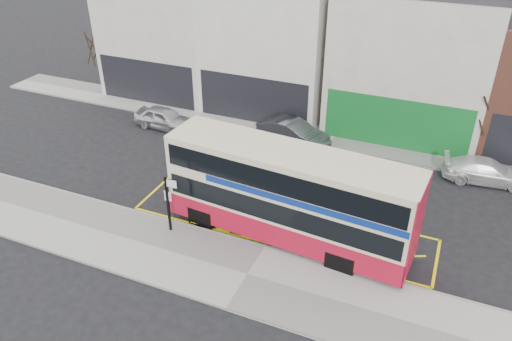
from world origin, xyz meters
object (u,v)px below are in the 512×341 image
at_px(car_grey, 293,132).
at_px(car_silver, 165,118).
at_px(double_decker_bus, 289,195).
at_px(bus_stop_post, 169,199).
at_px(car_white, 486,171).
at_px(street_tree_left, 97,40).
at_px(street_tree_right, 487,100).

bearing_deg(car_grey, car_silver, 110.37).
bearing_deg(double_decker_bus, bus_stop_post, -155.95).
bearing_deg(double_decker_bus, car_grey, 112.74).
distance_m(double_decker_bus, car_white, 11.82).
bearing_deg(car_silver, bus_stop_post, -144.02).
relative_size(car_silver, car_grey, 0.89).
distance_m(car_silver, street_tree_left, 9.54).
bearing_deg(double_decker_bus, car_white, 51.72).
bearing_deg(car_white, street_tree_left, 75.92).
relative_size(bus_stop_post, street_tree_right, 0.53).
bearing_deg(car_silver, car_grey, -79.49).
bearing_deg(double_decker_bus, street_tree_left, 153.28).
xyz_separation_m(car_silver, street_tree_right, (18.38, 3.44, 2.92)).
bearing_deg(street_tree_right, double_decker_bus, -123.84).
distance_m(double_decker_bus, car_grey, 9.21).
height_order(bus_stop_post, car_silver, bus_stop_post).
bearing_deg(double_decker_bus, car_silver, 150.71).
relative_size(car_white, street_tree_left, 0.80).
relative_size(car_grey, street_tree_left, 0.83).
xyz_separation_m(car_silver, street_tree_left, (-8.02, 4.21, 3.00)).
bearing_deg(street_tree_left, car_silver, -27.68).
xyz_separation_m(double_decker_bus, street_tree_right, (7.32, 10.91, 1.31)).
bearing_deg(car_silver, double_decker_bus, -121.54).
distance_m(car_silver, car_grey, 8.34).
distance_m(car_silver, car_white, 19.08).
xyz_separation_m(bus_stop_post, street_tree_left, (-14.12, 13.42, 1.83)).
bearing_deg(double_decker_bus, street_tree_right, 60.92).
xyz_separation_m(car_grey, car_white, (10.79, -0.09, -0.11)).
xyz_separation_m(bus_stop_post, car_silver, (-6.09, 9.21, -1.16)).
bearing_deg(street_tree_right, street_tree_left, 178.33).
relative_size(car_white, street_tree_right, 0.82).
relative_size(bus_stop_post, car_white, 0.65).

